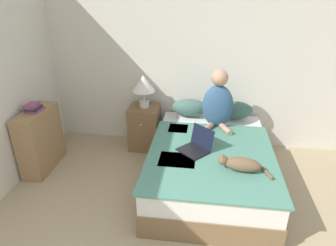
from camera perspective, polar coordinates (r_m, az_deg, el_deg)
wall_back at (r=4.31m, az=6.15°, el=11.75°), size 5.34×0.05×2.55m
bed at (r=3.71m, az=7.97°, el=-7.93°), size 1.42×2.02×0.52m
pillow_near at (r=4.30m, az=4.22°, el=2.93°), size 0.51×0.26×0.25m
pillow_far at (r=4.31m, az=12.50°, el=2.45°), size 0.51×0.26×0.25m
person_sitting at (r=3.94m, az=9.49°, el=3.85°), size 0.40×0.39×0.78m
cat_tabby at (r=3.16m, az=13.69°, el=-7.61°), size 0.55×0.23×0.16m
laptop_open at (r=3.45m, az=5.38°, el=-4.38°), size 0.44×0.44×0.26m
nightstand at (r=4.45m, az=-4.49°, el=-0.77°), size 0.43×0.45×0.65m
table_lamp at (r=4.21m, az=-4.68°, el=7.29°), size 0.32×0.32×0.47m
bookshelf at (r=4.24m, az=-23.16°, el=-2.98°), size 0.28×0.70×0.82m
book_stack_top at (r=4.06m, az=-24.26°, el=2.69°), size 0.18×0.21×0.10m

